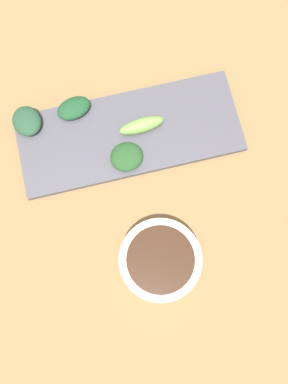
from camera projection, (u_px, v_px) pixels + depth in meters
The scene contains 7 objects.
tabletop at pixel (153, 200), 0.68m from camera, with size 2.10×2.10×0.02m, color olive.
sauce_bowl at pixel (160, 260), 0.62m from camera, with size 0.13×0.13×0.04m.
serving_plate at pixel (129, 134), 0.68m from camera, with size 0.16×0.40×0.01m, color #49474F.
broccoli_leafy_0 at pixel (127, 157), 0.66m from camera, with size 0.05×0.06×0.02m, color #224821.
broccoli_leafy_1 at pixel (27, 121), 0.67m from camera, with size 0.06×0.05×0.02m, color #23462E.
broccoli_leafy_2 at pixel (74, 108), 0.68m from camera, with size 0.04×0.06×0.02m, color #1A4626.
broccoli_stalk_3 at pixel (142, 125), 0.67m from camera, with size 0.03×0.08×0.03m, color #709E47.
Camera 1 is at (-0.11, 0.04, 0.68)m, focal length 35.55 mm.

